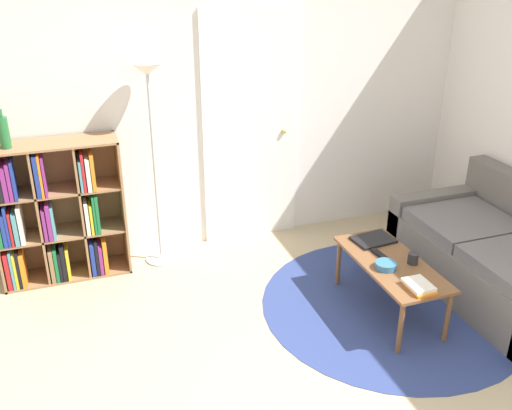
% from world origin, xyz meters
% --- Properties ---
extents(wall_back, '(7.32, 0.11, 2.60)m').
position_xyz_m(wall_back, '(0.01, 2.61, 1.29)').
color(wall_back, silver).
rests_on(wall_back, ground_plane).
extents(rug, '(1.98, 1.98, 0.01)m').
position_xyz_m(rug, '(0.81, 1.11, 0.00)').
color(rug, navy).
rests_on(rug, ground_plane).
extents(bookshelf, '(0.99, 0.34, 1.14)m').
position_xyz_m(bookshelf, '(-1.54, 2.39, 0.55)').
color(bookshelf, '#936B47').
rests_on(bookshelf, ground_plane).
extents(floor_lamp, '(0.27, 0.27, 1.70)m').
position_xyz_m(floor_lamp, '(-0.71, 2.37, 1.36)').
color(floor_lamp, '#B7B7BC').
rests_on(floor_lamp, ground_plane).
extents(couch, '(0.93, 1.72, 0.80)m').
position_xyz_m(couch, '(1.74, 1.02, 0.27)').
color(couch, '#66605B').
rests_on(couch, ground_plane).
extents(coffee_table, '(0.45, 0.98, 0.42)m').
position_xyz_m(coffee_table, '(0.74, 1.06, 0.37)').
color(coffee_table, brown).
rests_on(coffee_table, ground_plane).
extents(laptop, '(0.33, 0.25, 0.02)m').
position_xyz_m(laptop, '(0.77, 1.39, 0.43)').
color(laptop, black).
rests_on(laptop, coffee_table).
extents(bowl, '(0.15, 0.15, 0.05)m').
position_xyz_m(bowl, '(0.65, 0.99, 0.44)').
color(bowl, teal).
rests_on(bowl, coffee_table).
extents(book_stack_on_table, '(0.16, 0.21, 0.04)m').
position_xyz_m(book_stack_on_table, '(0.72, 0.69, 0.44)').
color(book_stack_on_table, orange).
rests_on(book_stack_on_table, coffee_table).
extents(cup, '(0.08, 0.08, 0.08)m').
position_xyz_m(cup, '(0.87, 0.99, 0.46)').
color(cup, '#28282D').
rests_on(cup, coffee_table).
extents(remote, '(0.06, 0.16, 0.02)m').
position_xyz_m(remote, '(0.70, 1.17, 0.43)').
color(remote, black).
rests_on(remote, coffee_table).
extents(bottle_middle, '(0.08, 0.08, 0.29)m').
position_xyz_m(bottle_middle, '(-1.78, 2.36, 1.27)').
color(bottle_middle, '#236633').
rests_on(bottle_middle, bookshelf).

